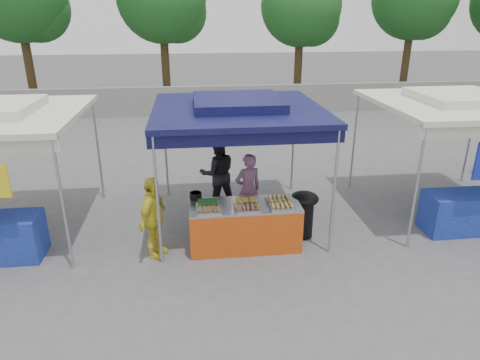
{
  "coord_description": "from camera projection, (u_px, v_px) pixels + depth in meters",
  "views": [
    {
      "loc": [
        -0.91,
        -7.03,
        4.08
      ],
      "look_at": [
        0.0,
        0.6,
        1.05
      ],
      "focal_mm": 32.0,
      "sensor_mm": 36.0,
      "label": 1
    }
  ],
  "objects": [
    {
      "name": "back_wall",
      "position": [
        211.0,
        100.0,
        18.03
      ],
      "size": [
        40.0,
        0.25,
        1.2
      ],
      "primitive_type": "cube",
      "color": "slate",
      "rests_on": "ground_plane"
    },
    {
      "name": "ground_plane",
      "position": [
        244.0,
        243.0,
        8.09
      ],
      "size": [
        80.0,
        80.0,
        0.0
      ],
      "primitive_type": "plane",
      "color": "#504F51"
    },
    {
      "name": "wok_burner",
      "position": [
        304.0,
        210.0,
        8.16
      ],
      "size": [
        0.55,
        0.55,
        0.92
      ],
      "rotation": [
        0.0,
        0.0,
        -0.17
      ],
      "color": "black",
      "rests_on": "ground_plane"
    },
    {
      "name": "tree_3",
      "position": [
        417.0,
        0.0,
        19.81
      ],
      "size": [
        3.89,
        3.89,
        6.68
      ],
      "color": "#392B16",
      "rests_on": "ground_plane"
    },
    {
      "name": "skewer_cup",
      "position": [
        233.0,
        209.0,
        7.39
      ],
      "size": [
        0.08,
        0.08,
        0.1
      ],
      "primitive_type": "cylinder",
      "color": "#A6A6AC",
      "rests_on": "vendor_table"
    },
    {
      "name": "customer_person",
      "position": [
        153.0,
        218.0,
        7.41
      ],
      "size": [
        0.66,
        0.95,
        1.49
      ],
      "primitive_type": "imported",
      "rotation": [
        0.0,
        0.0,
        1.19
      ],
      "color": "gold",
      "rests_on": "ground_plane"
    },
    {
      "name": "crate_right",
      "position": [
        255.0,
        223.0,
        8.49
      ],
      "size": [
        0.56,
        0.39,
        0.33
      ],
      "primitive_type": "cube",
      "color": "navy",
      "rests_on": "ground_plane"
    },
    {
      "name": "food_tray_fm",
      "position": [
        248.0,
        208.0,
        7.46
      ],
      "size": [
        0.42,
        0.3,
        0.07
      ],
      "color": "#B1B1B5",
      "rests_on": "vendor_table"
    },
    {
      "name": "crate_stacked",
      "position": [
        256.0,
        208.0,
        8.37
      ],
      "size": [
        0.53,
        0.37,
        0.32
      ],
      "primitive_type": "cube",
      "color": "navy",
      "rests_on": "crate_right"
    },
    {
      "name": "food_tray_bl",
      "position": [
        208.0,
        203.0,
        7.67
      ],
      "size": [
        0.42,
        0.3,
        0.07
      ],
      "color": "#B1B1B5",
      "rests_on": "vendor_table"
    },
    {
      "name": "tree_2",
      "position": [
        304.0,
        9.0,
        18.96
      ],
      "size": [
        3.61,
        3.56,
        6.12
      ],
      "color": "#392B16",
      "rests_on": "ground_plane"
    },
    {
      "name": "helper_man",
      "position": [
        218.0,
        173.0,
        9.24
      ],
      "size": [
        0.87,
        0.71,
        1.65
      ],
      "primitive_type": "imported",
      "rotation": [
        0.0,
        0.0,
        3.26
      ],
      "color": "black",
      "rests_on": "ground_plane"
    },
    {
      "name": "tree_1",
      "position": [
        165.0,
        1.0,
        18.26
      ],
      "size": [
        3.83,
        3.82,
        6.57
      ],
      "color": "#392B16",
      "rests_on": "ground_plane"
    },
    {
      "name": "food_tray_fr",
      "position": [
        282.0,
        207.0,
        7.52
      ],
      "size": [
        0.42,
        0.3,
        0.07
      ],
      "color": "#B1B1B5",
      "rests_on": "vendor_table"
    },
    {
      "name": "vendor_table",
      "position": [
        245.0,
        226.0,
        7.84
      ],
      "size": [
        2.0,
        0.8,
        0.85
      ],
      "color": "#AB3F0F",
      "rests_on": "ground_plane"
    },
    {
      "name": "vendor_woman",
      "position": [
        248.0,
        190.0,
        8.55
      ],
      "size": [
        0.64,
        0.51,
        1.52
      ],
      "primitive_type": "imported",
      "rotation": [
        0.0,
        0.0,
        3.44
      ],
      "color": "#794D6B",
      "rests_on": "ground_plane"
    },
    {
      "name": "main_canopy",
      "position": [
        238.0,
        108.0,
        8.12
      ],
      "size": [
        3.2,
        3.2,
        2.57
      ],
      "color": "#A6A6AC",
      "rests_on": "ground_plane"
    },
    {
      "name": "food_tray_br",
      "position": [
        278.0,
        199.0,
        7.81
      ],
      "size": [
        0.42,
        0.3,
        0.07
      ],
      "color": "#B1B1B5",
      "rests_on": "vendor_table"
    },
    {
      "name": "cooking_pot",
      "position": [
        196.0,
        196.0,
        7.89
      ],
      "size": [
        0.22,
        0.22,
        0.13
      ],
      "primitive_type": "cylinder",
      "color": "black",
      "rests_on": "vendor_table"
    },
    {
      "name": "neighbor_stall_right",
      "position": [
        464.0,
        145.0,
        8.53
      ],
      "size": [
        3.2,
        3.2,
        2.57
      ],
      "color": "#A6A6AC",
      "rests_on": "ground_plane"
    },
    {
      "name": "food_tray_bm",
      "position": [
        245.0,
        200.0,
        7.77
      ],
      "size": [
        0.42,
        0.3,
        0.07
      ],
      "color": "#B1B1B5",
      "rests_on": "vendor_table"
    },
    {
      "name": "food_tray_fl",
      "position": [
        209.0,
        210.0,
        7.38
      ],
      "size": [
        0.42,
        0.3,
        0.07
      ],
      "color": "#B1B1B5",
      "rests_on": "vendor_table"
    },
    {
      "name": "crate_left",
      "position": [
        214.0,
        223.0,
        8.49
      ],
      "size": [
        0.54,
        0.38,
        0.33
      ],
      "primitive_type": "cube",
      "color": "navy",
      "rests_on": "ground_plane"
    }
  ]
}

